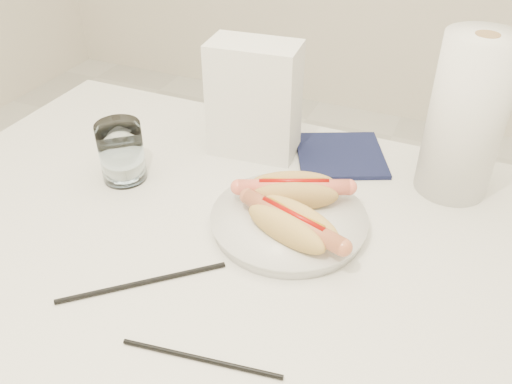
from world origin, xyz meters
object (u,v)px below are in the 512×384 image
at_px(plate, 289,222).
at_px(water_glass, 121,152).
at_px(table, 234,259).
at_px(hotdog_right, 292,224).
at_px(paper_towel_roll, 466,118).
at_px(napkin_box, 254,100).
at_px(hotdog_left, 294,191).

relative_size(plate, water_glass, 2.20).
height_order(table, hotdog_right, hotdog_right).
relative_size(hotdog_right, water_glass, 1.64).
distance_m(plate, paper_towel_roll, 0.35).
xyz_separation_m(table, water_glass, (-0.25, 0.06, 0.12)).
bearing_deg(paper_towel_roll, napkin_box, -176.70).
height_order(plate, hotdog_right, hotdog_right).
height_order(napkin_box, paper_towel_roll, paper_towel_roll).
bearing_deg(hotdog_left, paper_towel_roll, 14.27).
xyz_separation_m(plate, hotdog_right, (0.02, -0.04, 0.03)).
bearing_deg(hotdog_left, napkin_box, 107.95).
bearing_deg(napkin_box, table, -79.58).
height_order(hotdog_left, paper_towel_roll, paper_towel_roll).
xyz_separation_m(hotdog_left, hotdog_right, (0.03, -0.08, 0.00)).
bearing_deg(table, plate, 32.34).
bearing_deg(paper_towel_roll, table, -138.29).
height_order(hotdog_left, water_glass, water_glass).
relative_size(table, hotdog_left, 6.69).
relative_size(hotdog_left, paper_towel_roll, 0.63).
relative_size(hotdog_left, hotdog_right, 0.97).
distance_m(plate, hotdog_right, 0.06).
relative_size(plate, hotdog_left, 1.38).
bearing_deg(hotdog_right, plate, 134.52).
distance_m(hotdog_left, paper_towel_roll, 0.31).
bearing_deg(plate, napkin_box, 126.60).
bearing_deg(hotdog_left, plate, -102.27).
bearing_deg(table, napkin_box, 105.83).
height_order(plate, napkin_box, napkin_box).
bearing_deg(table, paper_towel_roll, 41.71).
distance_m(table, water_glass, 0.29).
relative_size(hotdog_right, paper_towel_roll, 0.65).
bearing_deg(water_glass, hotdog_right, -9.25).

